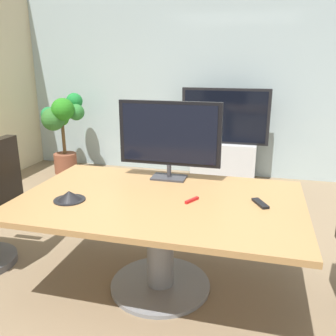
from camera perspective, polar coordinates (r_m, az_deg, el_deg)
ground_plane at (r=2.93m, az=-1.18°, el=-18.09°), size 7.08×7.08×0.00m
wall_back_glass_partition at (r=5.40m, az=7.73°, el=13.81°), size 6.01×0.10×2.82m
conference_table at (r=2.65m, az=-1.37°, el=-8.21°), size 2.01×1.25×0.73m
tv_monitor at (r=2.91m, az=0.22°, el=5.12°), size 0.84×0.18×0.64m
wall_display_unit at (r=5.17m, az=8.79°, el=2.75°), size 1.20×0.36×1.31m
potted_plant at (r=5.61m, az=-16.38°, el=6.64°), size 0.65×0.61×1.20m
conference_phone at (r=2.62m, az=-15.35°, el=-4.32°), size 0.22×0.22×0.07m
remote_control at (r=2.54m, az=14.39°, el=-5.43°), size 0.12×0.17×0.02m
whiteboard_marker at (r=2.52m, az=3.79°, el=-5.10°), size 0.08×0.12×0.02m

